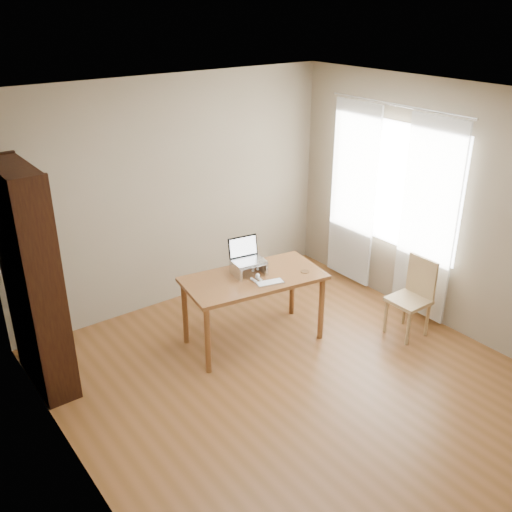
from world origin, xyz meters
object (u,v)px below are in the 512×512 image
(bookshelf, at_px, (33,281))
(laptop, at_px, (245,255))
(desk, at_px, (254,285))
(cat, at_px, (245,268))
(chair, at_px, (413,294))
(keyboard, at_px, (270,283))

(bookshelf, distance_m, laptop, 2.02)
(desk, height_order, cat, cat)
(cat, relative_size, chair, 0.56)
(desk, height_order, keyboard, keyboard)
(bookshelf, bearing_deg, desk, -17.51)
(keyboard, bearing_deg, laptop, 111.35)
(bookshelf, relative_size, desk, 1.40)
(bookshelf, relative_size, keyboard, 7.05)
(bookshelf, bearing_deg, keyboard, -22.78)
(laptop, distance_m, keyboard, 0.40)
(bookshelf, height_order, cat, bookshelf)
(desk, distance_m, laptop, 0.32)
(desk, xyz_separation_m, cat, (-0.02, 0.11, 0.16))
(bookshelf, distance_m, keyboard, 2.18)
(bookshelf, xyz_separation_m, keyboard, (1.99, -0.84, -0.29))
(laptop, xyz_separation_m, keyboard, (0.04, -0.36, -0.18))
(desk, height_order, laptop, laptop)
(bookshelf, distance_m, desk, 2.09)
(keyboard, distance_m, chair, 1.59)
(bookshelf, relative_size, cat, 4.40)
(desk, xyz_separation_m, laptop, (0.00, 0.14, 0.29))
(bookshelf, height_order, keyboard, bookshelf)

